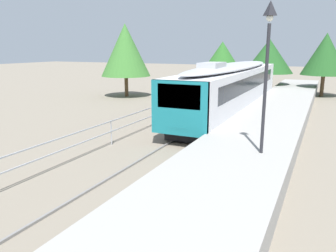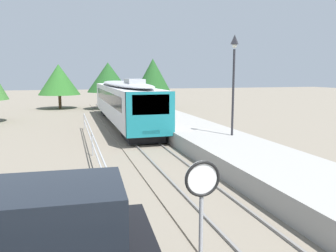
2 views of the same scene
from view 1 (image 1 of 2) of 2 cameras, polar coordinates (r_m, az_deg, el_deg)
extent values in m
plane|color=slate|center=(17.64, -6.83, -2.47)|extent=(160.00, 160.00, 0.00)
cube|color=slate|center=(16.30, 2.19, -3.58)|extent=(3.20, 60.00, 0.06)
cube|color=slate|center=(16.56, -0.11, -3.05)|extent=(0.08, 60.00, 0.08)
cube|color=slate|center=(16.02, 4.57, -3.65)|extent=(0.08, 60.00, 0.08)
cube|color=silver|center=(24.62, 10.77, 6.45)|extent=(2.80, 19.26, 2.55)
cube|color=#19757F|center=(15.66, 1.94, 3.01)|extent=(2.80, 0.24, 2.55)
cube|color=black|center=(15.50, 1.84, 5.01)|extent=(2.13, 0.08, 1.12)
cube|color=black|center=(24.58, 10.81, 7.40)|extent=(2.82, 16.18, 0.92)
ellipsoid|color=#A8AAAF|center=(24.50, 10.92, 9.83)|extent=(2.69, 18.49, 0.44)
cube|color=#A8AAAF|center=(19.86, 7.43, 10.07)|extent=(1.10, 2.20, 0.36)
cube|color=#EAE5C6|center=(15.80, 1.81, -0.59)|extent=(1.00, 0.10, 0.20)
cube|color=black|center=(18.07, 4.78, -0.69)|extent=(2.24, 3.20, 0.55)
cube|color=black|center=(31.81, 13.95, 4.93)|extent=(2.24, 3.20, 0.55)
cube|color=#999691|center=(15.27, 13.53, -3.46)|extent=(3.90, 60.00, 0.90)
cylinder|color=#232328|center=(12.54, 16.05, 5.72)|extent=(0.12, 0.12, 4.60)
pyramid|color=#232328|center=(12.52, 16.89, 18.52)|extent=(0.34, 0.34, 0.50)
sphere|color=silver|center=(12.49, 16.79, 17.07)|extent=(0.24, 0.24, 0.24)
cylinder|color=#9EA0A5|center=(16.84, -9.55, -1.11)|extent=(0.06, 0.06, 1.25)
cylinder|color=#9EA0A5|center=(24.61, 2.40, 3.52)|extent=(0.06, 0.06, 1.25)
cylinder|color=brown|center=(41.46, 8.99, 7.57)|extent=(0.36, 0.36, 1.72)
cone|color=#286023|center=(41.30, 9.12, 11.33)|extent=(5.02, 5.02, 3.72)
cylinder|color=brown|center=(37.96, 16.38, 7.00)|extent=(0.36, 0.36, 2.09)
cone|color=#1E4C1E|center=(37.80, 16.65, 11.24)|extent=(5.09, 5.09, 3.53)
cylinder|color=brown|center=(33.81, -7.03, 6.68)|extent=(0.36, 0.36, 2.01)
cone|color=#38702D|center=(33.61, -7.19, 12.60)|extent=(4.77, 4.77, 4.97)
cylinder|color=brown|center=(36.91, 24.57, 6.21)|extent=(0.36, 0.36, 2.11)
cone|color=#1E4C1E|center=(36.74, 25.02, 10.94)|extent=(4.38, 4.38, 4.01)
camera|label=2|loc=(11.24, -86.23, -1.77)|focal=36.21mm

